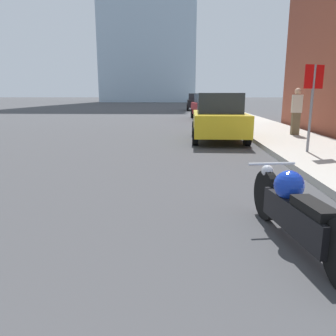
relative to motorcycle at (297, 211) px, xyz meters
The scene contains 7 objects.
sidewalk 35.18m from the motorcycle, 85.78° to the left, with size 2.82×240.00×0.15m.
motorcycle is the anchor object (origin of this frame).
parked_car_yellow 8.70m from the motorcycle, 90.03° to the left, with size 1.97×4.12×1.72m.
parked_car_red 19.50m from the motorcycle, 89.34° to the left, with size 2.06×4.45×1.69m.
parked_car_black 32.58m from the motorcycle, 90.16° to the left, with size 1.89×4.26×1.77m.
stop_sign 5.99m from the motorcycle, 69.08° to the left, with size 0.57×0.26×2.27m.
pedestrian 9.84m from the motorcycle, 72.24° to the left, with size 0.36×0.25×1.76m.
Camera 1 is at (2.00, 1.42, 1.67)m, focal length 35.00 mm.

